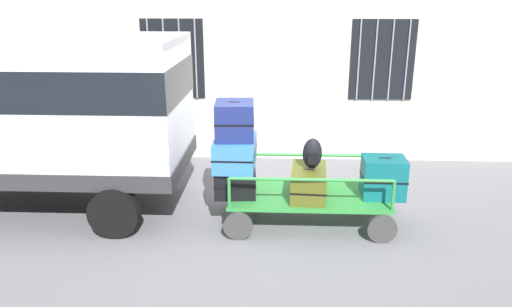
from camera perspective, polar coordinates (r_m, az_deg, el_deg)
The scene contains 11 objects.
ground_plane at distance 7.37m, azimuth 0.57°, elevation -7.44°, with size 40.00×40.00×0.00m, color slate.
building_wall at distance 9.55m, azimuth 1.27°, elevation 14.08°, with size 12.00×0.38×5.00m.
van at distance 7.98m, azimuth -24.61°, elevation 5.20°, with size 4.47×2.12×2.62m.
luggage_cart at distance 7.09m, azimuth 6.09°, elevation -5.30°, with size 2.34×1.21×0.45m.
cart_railing at distance 6.93m, azimuth 6.21°, elevation -1.97°, with size 2.22×1.07×0.44m.
suitcase_left_bottom at distance 6.98m, azimuth -2.45°, elevation -3.16°, with size 0.63×0.67×0.40m.
suitcase_left_middle at distance 6.89m, azimuth -2.46°, elevation 0.17°, with size 0.59×0.87×0.42m.
suitcase_left_top at distance 6.75m, azimuth -2.52°, elevation 3.94°, with size 0.57×0.64×0.52m.
suitcase_midleft_bottom at distance 6.95m, azimuth 6.18°, elevation -3.39°, with size 0.56×0.94×0.39m.
suitcase_center_bottom at distance 7.07m, azimuth 14.72°, elevation -2.71°, with size 0.61×0.49×0.58m.
backpack at distance 6.85m, azimuth 6.63°, elevation -0.04°, with size 0.27×0.22×0.44m.
Camera 1 is at (0.23, -6.63, 3.20)m, focal length 34.05 mm.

